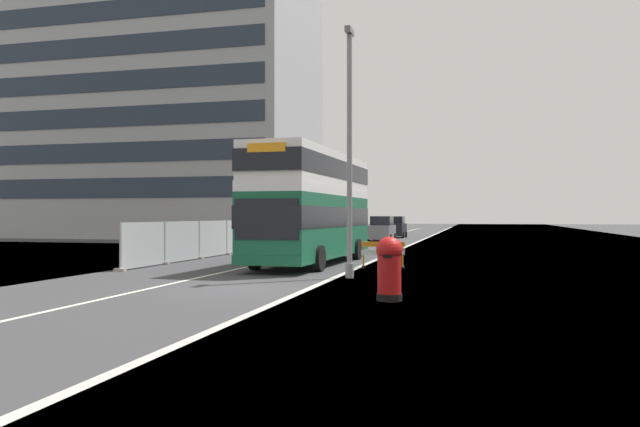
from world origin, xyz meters
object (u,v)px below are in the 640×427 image
Objects in this scene: lamppost_foreground at (350,160)px; car_receding_far at (395,228)px; double_decker_bus at (312,205)px; red_pillar_postbox at (389,266)px; roadworks_barrier at (383,252)px; car_receding_mid at (382,229)px; car_oncoming_near at (332,230)px.

car_receding_far is (-3.47, 38.37, -3.06)m from lamppost_foreground.
double_decker_bus is 12.02m from red_pillar_postbox.
roadworks_barrier is (0.50, 4.30, -3.36)m from lamppost_foreground.
red_pillar_postbox is 36.72m from car_receding_mid.
double_decker_bus is 2.66× the size of car_receding_mid.
red_pillar_postbox is (2.10, -5.26, -3.14)m from lamppost_foreground.
double_decker_bus is 4.03m from roadworks_barrier.
lamppost_foreground is at bearing -84.84° from car_receding_far.
car_receding_far is (-0.65, 32.79, -1.62)m from double_decker_bus.
red_pillar_postbox is 0.90× the size of roadworks_barrier.
car_receding_mid is (2.48, 7.85, -0.09)m from car_oncoming_near.
car_oncoming_near is 15.43m from car_receding_far.
car_oncoming_near is at bearing 104.79° from lamppost_foreground.
car_receding_mid is (-0.82, 25.44, -1.62)m from double_decker_bus.
lamppost_foreground is at bearing -63.25° from double_decker_bus.
car_receding_mid is at bearing 98.79° from roadworks_barrier.
double_decker_bus is at bearing -79.36° from car_oncoming_near.
lamppost_foreground reaches higher than car_receding_mid.
car_receding_far is at bearing 91.14° from double_decker_bus.
car_receding_mid is at bearing 72.47° from car_oncoming_near.
car_receding_mid is (-3.64, 31.02, -3.05)m from lamppost_foreground.
car_receding_far reaches higher than red_pillar_postbox.
lamppost_foreground is 31.38m from car_receding_mid.
car_receding_far is (-3.96, 34.07, 0.30)m from roadworks_barrier.
lamppost_foreground reaches higher than car_receding_far.
roadworks_barrier is 0.41× the size of car_receding_mid.
car_oncoming_near is at bearing -107.53° from car_receding_mid.
red_pillar_postbox is 0.41× the size of car_receding_far.
lamppost_foreground is 24.14m from car_oncoming_near.
car_receding_mid reaches higher than red_pillar_postbox.
roadworks_barrier is 20.00m from car_oncoming_near.
lamppost_foreground is 4.80× the size of roadworks_barrier.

